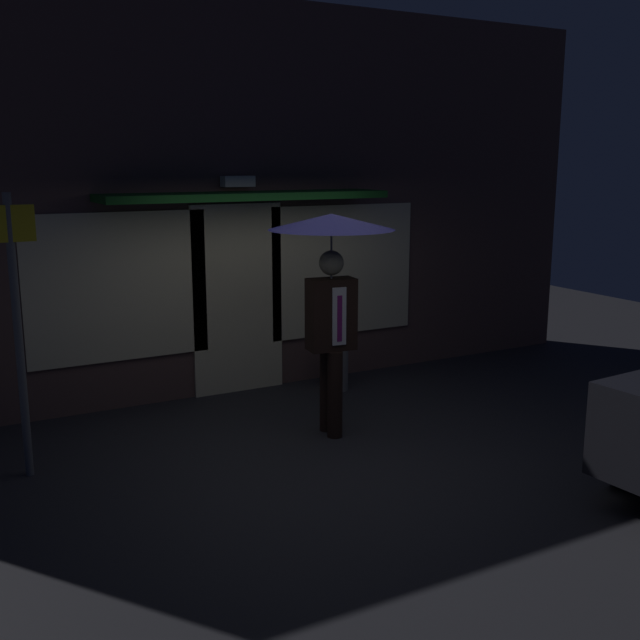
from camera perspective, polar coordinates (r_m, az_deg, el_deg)
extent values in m
plane|color=#26262B|center=(7.18, 0.71, -9.89)|extent=(18.00, 18.00, 0.00)
cube|color=brown|center=(8.81, -6.83, 8.93)|extent=(9.93, 0.30, 4.44)
cube|color=beige|center=(8.78, -6.24, 1.55)|extent=(1.10, 0.04, 2.20)
cube|color=beige|center=(8.32, -15.02, 2.40)|extent=(1.96, 0.04, 1.60)
cube|color=beige|center=(9.36, 1.77, 3.81)|extent=(1.96, 0.04, 1.60)
cube|color=white|center=(8.56, -6.24, 10.39)|extent=(0.36, 0.16, 0.12)
cube|color=#144C19|center=(8.34, -5.55, 9.33)|extent=(3.20, 0.70, 0.08)
cylinder|color=black|center=(7.40, 1.14, -5.66)|extent=(0.15, 0.15, 0.87)
cylinder|color=black|center=(7.58, 0.54, -5.24)|extent=(0.15, 0.15, 0.87)
cube|color=black|center=(7.29, 0.85, 0.44)|extent=(0.48, 0.29, 0.70)
cube|color=silver|center=(7.19, 1.46, 0.27)|extent=(0.14, 0.04, 0.56)
cube|color=#721966|center=(7.19, 1.47, 0.11)|extent=(0.05, 0.03, 0.45)
sphere|color=#9C9575|center=(7.21, 0.86, 4.34)|extent=(0.24, 0.24, 0.24)
cylinder|color=slate|center=(7.21, 0.87, 4.35)|extent=(0.02, 0.02, 0.93)
cone|color=#14144C|center=(7.17, 0.87, 7.45)|extent=(1.21, 1.21, 0.15)
cylinder|color=black|center=(6.84, 22.52, -9.10)|extent=(0.65, 0.26, 0.64)
cylinder|color=#595B60|center=(6.78, -21.84, -1.35)|extent=(0.07, 0.07, 2.42)
cube|color=gold|center=(6.62, -22.46, 6.75)|extent=(0.40, 0.02, 0.30)
cylinder|color=slate|center=(8.94, 1.29, -3.21)|extent=(0.27, 0.27, 0.67)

